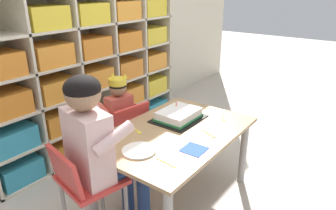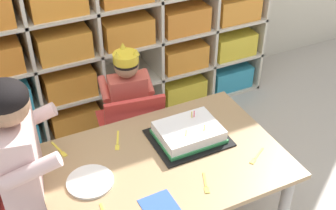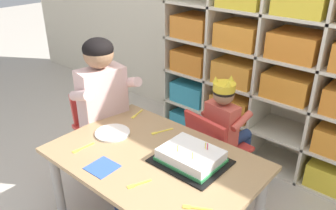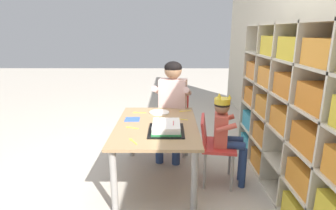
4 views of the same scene
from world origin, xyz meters
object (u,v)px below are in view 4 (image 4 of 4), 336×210
at_px(fork_beside_plate_stack, 131,128).
at_px(activity_table, 157,132).
at_px(birthday_cake_on_tray, 166,128).
at_px(fork_by_napkin, 133,141).
at_px(classroom_chair_adult_side, 174,115).
at_px(fork_scattered_mid_table, 139,113).
at_px(fork_near_child_seat, 184,111).
at_px(classroom_chair_blue, 213,143).
at_px(fork_at_table_front_edge, 180,119).
at_px(adult_helper_seated, 172,99).
at_px(paper_plate_stack, 159,112).
at_px(child_with_crown, 226,129).

bearing_deg(fork_beside_plate_stack, activity_table, 46.31).
relative_size(birthday_cake_on_tray, fork_beside_plate_stack, 3.07).
distance_m(activity_table, fork_by_napkin, 0.44).
height_order(classroom_chair_adult_side, fork_scattered_mid_table, classroom_chair_adult_side).
bearing_deg(fork_near_child_seat, classroom_chair_blue, -77.15).
bearing_deg(birthday_cake_on_tray, fork_at_table_front_edge, 158.39).
relative_size(classroom_chair_blue, fork_at_table_front_edge, 4.52).
bearing_deg(classroom_chair_blue, activity_table, 93.36).
xyz_separation_m(fork_beside_plate_stack, fork_scattered_mid_table, (-0.45, 0.02, 0.00)).
relative_size(adult_helper_seated, fork_scattered_mid_table, 7.67).
bearing_deg(paper_plate_stack, classroom_chair_blue, 52.08).
bearing_deg(adult_helper_seated, classroom_chair_blue, -46.37).
xyz_separation_m(fork_near_child_seat, fork_scattered_mid_table, (0.06, -0.48, 0.00)).
height_order(birthday_cake_on_tray, fork_at_table_front_edge, birthday_cake_on_tray).
xyz_separation_m(birthday_cake_on_tray, fork_by_napkin, (0.22, -0.26, -0.03)).
height_order(classroom_chair_blue, child_with_crown, child_with_crown).
xyz_separation_m(adult_helper_seated, fork_scattered_mid_table, (0.19, -0.35, -0.10)).
xyz_separation_m(paper_plate_stack, fork_beside_plate_stack, (0.45, -0.23, -0.00)).
distance_m(classroom_chair_adult_side, fork_near_child_seat, 0.29).
relative_size(birthday_cake_on_tray, paper_plate_stack, 1.76).
xyz_separation_m(fork_near_child_seat, fork_by_napkin, (0.81, -0.44, 0.00)).
distance_m(fork_near_child_seat, fork_beside_plate_stack, 0.71).
bearing_deg(child_with_crown, fork_scattered_mid_table, 71.82).
xyz_separation_m(paper_plate_stack, fork_at_table_front_edge, (0.20, 0.20, -0.00)).
bearing_deg(classroom_chair_blue, paper_plate_stack, 60.54).
relative_size(adult_helper_seated, fork_at_table_front_edge, 7.70).
bearing_deg(activity_table, child_with_crown, 84.47).
height_order(child_with_crown, adult_helper_seated, adult_helper_seated).
bearing_deg(fork_near_child_seat, fork_scattered_mid_table, 172.15).
bearing_deg(fork_at_table_front_edge, child_with_crown, -4.41).
bearing_deg(fork_beside_plate_stack, paper_plate_stack, 84.54).
bearing_deg(classroom_chair_blue, fork_scattered_mid_table, 69.45).
height_order(fork_at_table_front_edge, fork_by_napkin, same).
distance_m(birthday_cake_on_tray, paper_plate_stack, 0.53).
distance_m(birthday_cake_on_tray, fork_beside_plate_stack, 0.32).
xyz_separation_m(activity_table, classroom_chair_blue, (0.05, 0.52, -0.09)).
height_order(activity_table, paper_plate_stack, paper_plate_stack).
bearing_deg(activity_table, fork_near_child_seat, 146.08).
bearing_deg(fork_near_child_seat, birthday_cake_on_tray, -122.49).
bearing_deg(fork_by_napkin, fork_near_child_seat, 120.54).
relative_size(fork_at_table_front_edge, fork_beside_plate_stack, 1.16).
distance_m(activity_table, paper_plate_stack, 0.36).
distance_m(classroom_chair_blue, birthday_cake_on_tray, 0.49).
bearing_deg(adult_helper_seated, fork_near_child_seat, -32.70).
bearing_deg(paper_plate_stack, fork_at_table_front_edge, 45.12).
height_order(fork_beside_plate_stack, fork_scattered_mid_table, same).
xyz_separation_m(classroom_chair_adult_side, fork_beside_plate_stack, (0.75, -0.38, 0.12)).
bearing_deg(child_with_crown, adult_helper_seated, 46.99).
bearing_deg(classroom_chair_blue, fork_near_child_seat, 36.23).
bearing_deg(fork_scattered_mid_table, classroom_chair_blue, -24.90).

